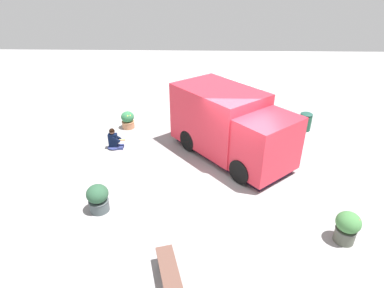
# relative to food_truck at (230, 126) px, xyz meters

# --- Properties ---
(ground_plane) EXTENTS (40.00, 40.00, 0.00)m
(ground_plane) POSITION_rel_food_truck_xyz_m (0.06, -1.79, -1.20)
(ground_plane) COLOR #999697
(food_truck) EXTENTS (4.67, 5.01, 2.49)m
(food_truck) POSITION_rel_food_truck_xyz_m (0.00, 0.00, 0.00)
(food_truck) COLOR red
(food_truck) RESTS_ON ground_plane
(person_customer) EXTENTS (0.75, 0.46, 0.87)m
(person_customer) POSITION_rel_food_truck_xyz_m (-4.49, 0.36, -0.86)
(person_customer) COLOR navy
(person_customer) RESTS_ON ground_plane
(planter_flowering_near) EXTENTS (0.63, 0.63, 0.87)m
(planter_flowering_near) POSITION_rel_food_truck_xyz_m (-4.02, -3.37, -0.75)
(planter_flowering_near) COLOR #475356
(planter_flowering_near) RESTS_ON ground_plane
(planter_flowering_far) EXTENTS (0.57, 0.57, 0.78)m
(planter_flowering_far) POSITION_rel_food_truck_xyz_m (-4.33, 2.26, -0.81)
(planter_flowering_far) COLOR tan
(planter_flowering_far) RESTS_ON ground_plane
(planter_flowering_side) EXTENTS (0.62, 0.62, 0.90)m
(planter_flowering_side) POSITION_rel_food_truck_xyz_m (2.71, -4.39, -0.72)
(planter_flowering_side) COLOR #505447
(planter_flowering_side) RESTS_ON ground_plane
(plaza_bench) EXTENTS (0.88, 1.81, 0.46)m
(plaza_bench) POSITION_rel_food_truck_xyz_m (-1.67, -6.00, -0.85)
(plaza_bench) COLOR brown
(plaza_bench) RESTS_ON ground_plane
(trash_bin) EXTENTS (0.53, 0.53, 0.81)m
(trash_bin) POSITION_rel_food_truck_xyz_m (3.55, 2.28, -0.79)
(trash_bin) COLOR #1C4B37
(trash_bin) RESTS_ON ground_plane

